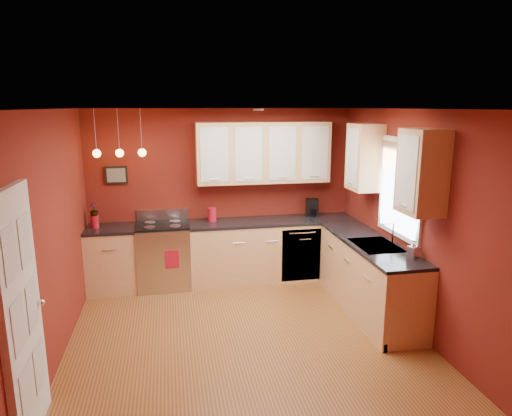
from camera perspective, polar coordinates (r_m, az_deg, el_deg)
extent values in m
plane|color=#9C612D|center=(5.49, -1.25, -16.01)|extent=(4.20, 4.20, 0.00)
cube|color=white|center=(4.82, -1.40, 12.27)|extent=(4.00, 4.20, 0.02)
cube|color=maroon|center=(7.02, -4.20, 1.68)|extent=(4.00, 0.02, 2.60)
cube|color=maroon|center=(3.07, 5.43, -13.09)|extent=(4.00, 0.02, 2.60)
cube|color=maroon|center=(5.08, -24.23, -3.70)|extent=(0.02, 4.20, 2.60)
cube|color=maroon|center=(5.67, 19.02, -1.63)|extent=(0.02, 4.20, 2.60)
cube|color=#E5AD7B|center=(6.96, -17.48, -6.24)|extent=(0.70, 0.60, 0.90)
cube|color=#E5AD7B|center=(7.07, 2.11, -5.34)|extent=(2.54, 0.60, 0.90)
cube|color=#E5AD7B|center=(6.17, 13.93, -8.46)|extent=(0.60, 2.10, 0.90)
cube|color=black|center=(6.82, -17.74, -2.50)|extent=(0.70, 0.62, 0.04)
cube|color=black|center=(6.94, 2.15, -1.64)|extent=(2.54, 0.62, 0.04)
cube|color=black|center=(6.02, 14.16, -4.27)|extent=(0.62, 2.10, 0.04)
cube|color=#BBBCC0|center=(6.90, -11.43, -5.96)|extent=(0.76, 0.64, 0.92)
cube|color=black|center=(6.61, -11.45, -6.61)|extent=(0.55, 0.02, 0.32)
cylinder|color=#BBBCC0|center=(6.53, -11.54, -4.65)|extent=(0.60, 0.02, 0.02)
cube|color=black|center=(6.77, -11.60, -2.14)|extent=(0.76, 0.60, 0.03)
cylinder|color=#999A9F|center=(6.63, -13.17, -2.34)|extent=(0.16, 0.16, 0.01)
cylinder|color=#999A9F|center=(6.63, -10.06, -2.21)|extent=(0.16, 0.16, 0.01)
cylinder|color=#999A9F|center=(6.90, -13.10, -1.75)|extent=(0.16, 0.16, 0.01)
cylinder|color=#999A9F|center=(6.90, -10.11, -1.63)|extent=(0.16, 0.16, 0.01)
cube|color=#BBBCC0|center=(7.04, -11.62, -0.78)|extent=(0.76, 0.04, 0.16)
cube|color=#BBBCC0|center=(6.90, 5.67, -5.86)|extent=(0.60, 0.02, 0.80)
cube|color=#999A9F|center=(5.89, 14.77, -4.73)|extent=(0.50, 0.70, 0.05)
cube|color=black|center=(6.04, 14.07, -4.36)|extent=(0.42, 0.30, 0.02)
cube|color=black|center=(5.75, 15.49, -5.31)|extent=(0.42, 0.30, 0.02)
cylinder|color=white|center=(5.94, 16.78, -3.04)|extent=(0.02, 0.02, 0.28)
cylinder|color=white|center=(5.88, 16.25, -1.87)|extent=(0.16, 0.02, 0.02)
cube|color=white|center=(5.85, 17.65, 2.38)|extent=(0.04, 1.02, 1.22)
cube|color=white|center=(5.84, 17.52, 2.38)|extent=(0.01, 0.90, 1.10)
cube|color=#A36F51|center=(5.78, 17.63, 5.99)|extent=(0.02, 0.96, 0.36)
cube|color=white|center=(4.07, -27.26, -12.10)|extent=(0.06, 0.82, 2.05)
cube|color=silver|center=(3.70, -28.39, -5.09)|extent=(0.00, 0.28, 0.40)
cube|color=silver|center=(4.03, -26.91, -3.57)|extent=(0.00, 0.28, 0.40)
cube|color=silver|center=(3.89, -27.52, -12.85)|extent=(0.00, 0.28, 0.40)
cube|color=silver|center=(4.21, -26.15, -10.80)|extent=(0.00, 0.28, 0.40)
cube|color=silver|center=(4.15, -26.71, -19.77)|extent=(0.00, 0.28, 0.40)
cube|color=silver|center=(4.44, -25.44, -17.35)|extent=(0.00, 0.28, 0.40)
sphere|color=white|center=(4.35, -25.26, -10.64)|extent=(0.06, 0.06, 0.06)
cube|color=#E5AD7B|center=(6.85, 0.91, 6.93)|extent=(2.00, 0.35, 0.90)
cube|color=#E5AD7B|center=(5.75, 16.37, 5.33)|extent=(0.35, 1.95, 0.90)
cube|color=black|center=(6.94, -17.06, 3.96)|extent=(0.32, 0.03, 0.26)
cylinder|color=#999A9F|center=(6.58, -19.47, 9.04)|extent=(0.01, 0.01, 0.60)
sphere|color=#FFA53F|center=(6.60, -19.28, 6.45)|extent=(0.11, 0.11, 0.11)
cylinder|color=#999A9F|center=(6.54, -16.85, 9.21)|extent=(0.01, 0.01, 0.60)
sphere|color=#FFA53F|center=(6.56, -16.68, 6.59)|extent=(0.11, 0.11, 0.11)
cylinder|color=#999A9F|center=(6.52, -14.19, 9.35)|extent=(0.01, 0.01, 0.60)
sphere|color=#FFA53F|center=(6.54, -14.05, 6.73)|extent=(0.11, 0.11, 0.11)
cylinder|color=#AA1224|center=(6.86, -5.51, -0.87)|extent=(0.13, 0.13, 0.19)
cylinder|color=#AA1224|center=(6.84, -5.53, -0.04)|extent=(0.14, 0.14, 0.02)
cylinder|color=#AA1224|center=(6.85, -19.51, -1.62)|extent=(0.11, 0.11, 0.18)
imported|color=#AA1224|center=(6.81, -19.61, -0.22)|extent=(0.15, 0.15, 0.20)
cube|color=black|center=(7.21, 7.03, 0.08)|extent=(0.21, 0.19, 0.27)
cylinder|color=black|center=(7.18, 7.14, -0.57)|extent=(0.12, 0.12, 0.12)
imported|color=white|center=(5.47, 19.04, -4.89)|extent=(0.13, 0.13, 0.22)
cube|color=#AA1224|center=(6.57, -10.46, -6.33)|extent=(0.19, 0.01, 0.27)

